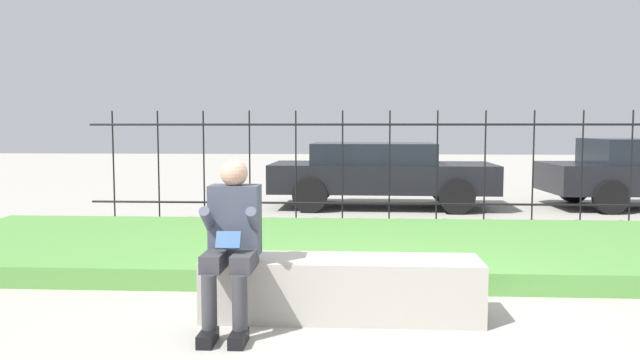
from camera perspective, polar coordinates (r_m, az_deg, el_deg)
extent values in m
plane|color=#A8A399|center=(5.13, 4.92, -12.47)|extent=(60.00, 60.00, 0.00)
cube|color=#ADA89E|center=(5.06, 1.96, -9.84)|extent=(2.21, 0.54, 0.48)
cube|color=gray|center=(5.12, 1.95, -12.03)|extent=(2.12, 0.50, 0.08)
cube|color=black|center=(4.60, -10.23, -14.02)|extent=(0.11, 0.26, 0.09)
cylinder|color=#38383D|center=(4.58, -10.10, -10.92)|extent=(0.11, 0.11, 0.39)
cube|color=#38383D|center=(4.72, -9.55, -7.23)|extent=(0.15, 0.42, 0.13)
cube|color=black|center=(4.55, -7.45, -14.17)|extent=(0.11, 0.26, 0.09)
cylinder|color=#38383D|center=(4.54, -7.34, -11.04)|extent=(0.11, 0.11, 0.39)
cube|color=#38383D|center=(4.68, -6.90, -7.31)|extent=(0.15, 0.42, 0.13)
cube|color=#424756|center=(4.85, -7.77, -3.64)|extent=(0.38, 0.24, 0.54)
sphere|color=tan|center=(4.79, -7.86, 0.64)|extent=(0.21, 0.21, 0.21)
cylinder|color=#424756|center=(4.73, -10.18, -3.64)|extent=(0.08, 0.29, 0.24)
cylinder|color=#424756|center=(4.66, -6.08, -3.72)|extent=(0.08, 0.29, 0.24)
cube|color=#335689|center=(4.62, -8.38, -5.46)|extent=(0.18, 0.09, 0.13)
cube|color=#569342|center=(7.42, 4.43, -6.21)|extent=(10.61, 3.36, 0.21)
cylinder|color=black|center=(9.60, 4.20, -2.15)|extent=(8.61, 0.03, 0.03)
cylinder|color=black|center=(9.53, 4.25, 5.08)|extent=(8.61, 0.03, 0.03)
cylinder|color=black|center=(10.28, -18.35, 1.07)|extent=(0.02, 0.02, 1.78)
cylinder|color=black|center=(10.04, -14.54, 1.07)|extent=(0.02, 0.02, 1.78)
cylinder|color=black|center=(9.84, -10.56, 1.07)|extent=(0.02, 0.02, 1.78)
cylinder|color=black|center=(9.69, -6.44, 1.07)|extent=(0.02, 0.02, 1.78)
cylinder|color=black|center=(9.60, -2.22, 1.05)|extent=(0.02, 0.02, 1.78)
cylinder|color=black|center=(9.55, 2.07, 1.04)|extent=(0.02, 0.02, 1.78)
cylinder|color=black|center=(9.56, 6.37, 1.02)|extent=(0.02, 0.02, 1.78)
cylinder|color=black|center=(9.63, 10.64, 0.99)|extent=(0.02, 0.02, 1.78)
cylinder|color=black|center=(9.74, 14.83, 0.95)|extent=(0.02, 0.02, 1.78)
cylinder|color=black|center=(9.91, 18.90, 0.92)|extent=(0.02, 0.02, 1.78)
cylinder|color=black|center=(10.13, 22.82, 0.88)|extent=(0.02, 0.02, 1.78)
cylinder|color=black|center=(10.39, 26.55, 0.83)|extent=(0.02, 0.02, 1.78)
cylinder|color=black|center=(12.04, 25.04, -1.44)|extent=(0.60, 0.22, 0.60)
cylinder|color=black|center=(13.64, 22.16, -0.65)|extent=(0.60, 0.22, 0.60)
cube|color=black|center=(11.90, 5.68, 0.27)|extent=(4.20, 1.81, 0.52)
cube|color=black|center=(11.87, 4.89, 2.46)|extent=(2.32, 1.57, 0.38)
cylinder|color=black|center=(11.18, 12.41, -1.47)|extent=(0.63, 0.21, 0.63)
cylinder|color=black|center=(12.86, 11.36, -0.63)|extent=(0.63, 0.21, 0.63)
cylinder|color=black|center=(11.12, -0.92, -1.39)|extent=(0.63, 0.21, 0.63)
cylinder|color=black|center=(12.81, -0.21, -0.56)|extent=(0.63, 0.21, 0.63)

